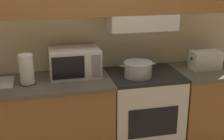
# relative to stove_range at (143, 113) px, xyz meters

# --- Properties ---
(wall_back) EXTENTS (5.39, 0.38, 2.55)m
(wall_back) POSITION_rel_stove_range_xyz_m (-0.44, 0.24, 1.07)
(wall_back) COLOR beige
(wall_back) RESTS_ON ground_plane
(lower_counter_main) EXTENTS (1.59, 0.65, 0.90)m
(lower_counter_main) POSITION_rel_stove_range_xyz_m (-1.16, -0.01, 0.00)
(lower_counter_main) COLOR #936033
(lower_counter_main) RESTS_ON ground_plane
(lower_counter_right_stub) EXTENTS (0.69, 0.65, 0.90)m
(lower_counter_right_stub) POSITION_rel_stove_range_xyz_m (0.71, -0.01, 0.00)
(lower_counter_right_stub) COLOR #936033
(lower_counter_right_stub) RESTS_ON ground_plane
(stove_range) EXTENTS (0.72, 0.62, 0.90)m
(stove_range) POSITION_rel_stove_range_xyz_m (0.00, 0.00, 0.00)
(stove_range) COLOR silver
(stove_range) RESTS_ON ground_plane
(cooking_pot) EXTENTS (0.37, 0.29, 0.15)m
(cooking_pot) POSITION_rel_stove_range_xyz_m (-0.09, -0.07, 0.53)
(cooking_pot) COLOR #B7BABF
(cooking_pot) RESTS_ON stove_range
(microwave) EXTENTS (0.49, 0.35, 0.28)m
(microwave) POSITION_rel_stove_range_xyz_m (-0.70, 0.11, 0.59)
(microwave) COLOR silver
(microwave) RESTS_ON lower_counter_main
(toaster) EXTENTS (0.32, 0.17, 0.19)m
(toaster) POSITION_rel_stove_range_xyz_m (0.68, -0.00, 0.55)
(toaster) COLOR silver
(toaster) RESTS_ON lower_counter_right_stub
(paper_towel_roll) EXTENTS (0.15, 0.15, 0.28)m
(paper_towel_roll) POSITION_rel_stove_range_xyz_m (-1.15, -0.03, 0.59)
(paper_towel_roll) COLOR black
(paper_towel_roll) RESTS_ON lower_counter_main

